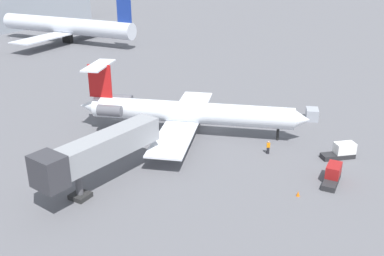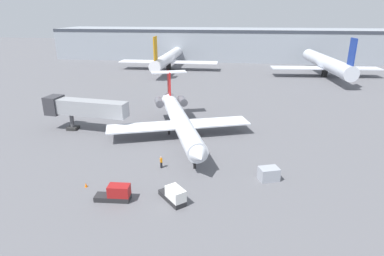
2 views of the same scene
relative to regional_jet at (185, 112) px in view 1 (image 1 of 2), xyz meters
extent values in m
cube|color=#5B5B60|center=(2.59, -2.25, -3.19)|extent=(400.00, 400.00, 0.10)
cylinder|color=silver|center=(0.28, -0.79, -0.03)|extent=(11.80, 26.49, 2.85)
cone|color=silver|center=(5.11, -14.31, -0.03)|extent=(3.29, 2.98, 2.70)
cone|color=silver|center=(-4.58, 12.83, -0.03)|extent=(3.15, 3.26, 2.42)
cube|color=silver|center=(6.03, 2.33, -1.16)|extent=(12.03, 7.92, 0.24)
cube|color=silver|center=(-6.14, -2.02, -1.16)|extent=(12.03, 7.92, 0.24)
cylinder|color=#595960|center=(-1.08, 9.93, 0.37)|extent=(2.49, 3.52, 1.50)
cylinder|color=#595960|center=(-5.46, 8.37, 0.37)|extent=(2.49, 3.52, 1.50)
cube|color=red|center=(-3.94, 11.04, 3.65)|extent=(1.30, 3.09, 4.53)
cube|color=silver|center=(-3.94, 11.04, 5.82)|extent=(7.21, 4.55, 0.20)
cylinder|color=black|center=(4.17, -11.67, -2.30)|extent=(0.36, 0.36, 1.69)
cylinder|color=black|center=(1.12, 1.63, -2.30)|extent=(0.36, 0.36, 1.69)
cylinder|color=black|center=(-1.90, 0.56, -2.30)|extent=(0.36, 0.36, 1.69)
cube|color=gray|center=(-16.11, 0.15, 1.23)|extent=(14.57, 4.31, 2.60)
cube|color=#333338|center=(-22.84, 0.97, 1.23)|extent=(2.77, 3.47, 3.20)
cylinder|color=#4C4C51|center=(-19.67, 0.58, -1.61)|extent=(0.70, 0.70, 3.07)
cube|color=#262626|center=(-19.67, 0.58, -2.89)|extent=(1.80, 1.80, 0.50)
cube|color=black|center=(-0.36, -12.08, -2.72)|extent=(0.36, 0.40, 0.85)
cube|color=orange|center=(-0.36, -12.08, -1.99)|extent=(0.42, 0.48, 0.60)
sphere|color=tan|center=(-0.36, -12.08, -1.57)|extent=(0.24, 0.24, 0.24)
cube|color=#262628|center=(2.67, -19.79, -2.84)|extent=(3.71, 3.92, 0.60)
cube|color=white|center=(3.20, -20.38, -1.89)|extent=(2.64, 2.72, 1.30)
cube|color=#262628|center=(-4.00, -20.66, -2.84)|extent=(4.08, 1.65, 0.60)
cube|color=maroon|center=(-3.21, -20.61, -1.89)|extent=(2.48, 1.55, 1.30)
cube|color=#999EA8|center=(13.86, -13.47, -2.31)|extent=(2.86, 2.44, 1.67)
cone|color=orange|center=(-8.29, -18.35, -2.87)|extent=(0.36, 0.36, 0.55)
cylinder|color=silver|center=(37.71, 59.15, 1.38)|extent=(7.32, 41.33, 4.23)
cube|color=navy|center=(39.11, 40.64, 6.99)|extent=(0.60, 4.01, 7.00)
cube|color=silver|center=(37.71, 59.15, -0.34)|extent=(34.90, 8.59, 0.30)
cube|color=black|center=(37.71, 59.15, -1.94)|extent=(1.20, 2.80, 2.40)
camera|label=1|loc=(-47.17, -28.35, 20.22)|focal=40.97mm
camera|label=2|loc=(9.24, -50.66, 17.02)|focal=30.12mm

